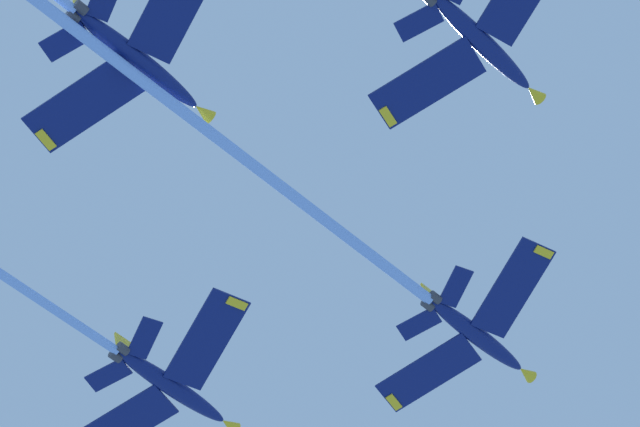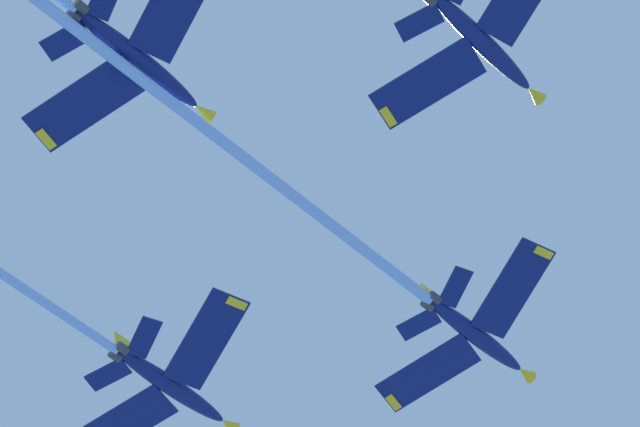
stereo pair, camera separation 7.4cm
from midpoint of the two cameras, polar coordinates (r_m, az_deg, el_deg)
jet_lead at (r=113.45m, az=2.27°, el=-1.82°), size 54.83×22.85×16.83m
jet_left_wing at (r=112.55m, az=-10.20°, el=-4.49°), size 56.15×24.19×18.17m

